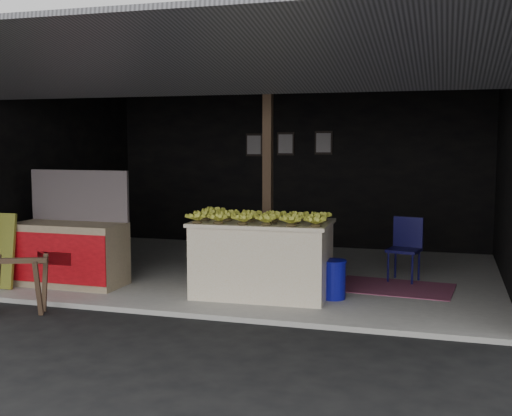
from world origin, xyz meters
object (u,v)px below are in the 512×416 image
(banana_table, at_px, (262,258))
(sawhorse, at_px, (17,279))
(water_barrel, at_px, (333,281))
(plastic_chair, at_px, (406,243))
(neighbor_stall, at_px, (70,251))
(white_crate, at_px, (288,248))

(banana_table, xyz_separation_m, sawhorse, (-2.48, -1.48, -0.11))
(water_barrel, xyz_separation_m, plastic_chair, (0.78, 1.32, 0.29))
(banana_table, distance_m, plastic_chair, 2.17)
(neighbor_stall, distance_m, water_barrel, 3.53)
(water_barrel, height_order, plastic_chair, plastic_chair)
(white_crate, relative_size, water_barrel, 1.99)
(plastic_chair, bearing_deg, sawhorse, -132.67)
(neighbor_stall, bearing_deg, white_crate, 23.90)
(sawhorse, xyz_separation_m, plastic_chair, (4.14, 2.88, 0.16))
(plastic_chair, bearing_deg, neighbor_stall, -147.34)
(water_barrel, distance_m, plastic_chair, 1.56)
(water_barrel, bearing_deg, neighbor_stall, -175.84)
(banana_table, distance_m, white_crate, 1.01)
(sawhorse, bearing_deg, banana_table, 8.92)
(plastic_chair, bearing_deg, white_crate, -153.34)
(white_crate, bearing_deg, plastic_chair, 10.80)
(white_crate, xyz_separation_m, neighbor_stall, (-2.72, -1.18, 0.02))
(white_crate, xyz_separation_m, water_barrel, (0.79, -0.93, -0.22))
(white_crate, bearing_deg, neighbor_stall, -159.92)
(water_barrel, bearing_deg, plastic_chair, 59.48)
(white_crate, distance_m, plastic_chair, 1.62)
(white_crate, relative_size, sawhorse, 1.17)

